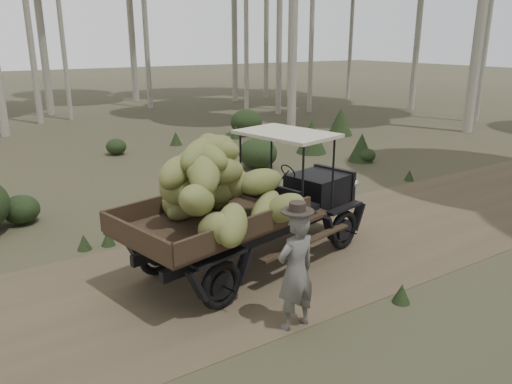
% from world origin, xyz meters
% --- Properties ---
extents(ground, '(120.00, 120.00, 0.00)m').
position_xyz_m(ground, '(0.00, 0.00, 0.00)').
color(ground, '#473D2B').
rests_on(ground, ground).
extents(dirt_track, '(70.00, 4.00, 0.01)m').
position_xyz_m(dirt_track, '(0.00, 0.00, 0.00)').
color(dirt_track, brown).
rests_on(dirt_track, ground).
extents(banana_truck, '(4.99, 2.91, 2.45)m').
position_xyz_m(banana_truck, '(-1.12, 0.04, 1.44)').
color(banana_truck, black).
rests_on(banana_truck, ground).
extents(farmer, '(0.62, 0.46, 1.78)m').
position_xyz_m(farmer, '(-1.24, -1.86, 0.84)').
color(farmer, '#5B5853').
rests_on(farmer, ground).
extents(undergrowth, '(19.72, 23.16, 1.28)m').
position_xyz_m(undergrowth, '(0.46, -0.16, 0.51)').
color(undergrowth, '#233319').
rests_on(undergrowth, ground).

